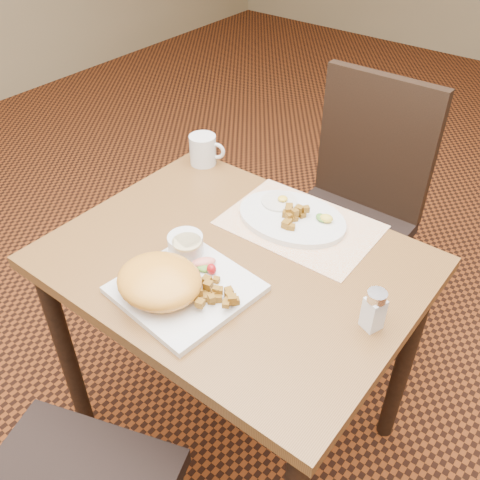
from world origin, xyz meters
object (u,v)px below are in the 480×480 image
object	(u,v)px
salt_shaker	(374,309)
coffee_mug	(204,150)
table	(234,289)
plate_oval	(292,218)
chair_far	(353,202)
plate_square	(186,289)

from	to	relation	value
salt_shaker	coffee_mug	world-z (taller)	salt_shaker
table	coffee_mug	xyz separation A→B (m)	(-0.37, 0.31, 0.16)
coffee_mug	plate_oval	bearing A→B (deg)	-12.81
chair_far	coffee_mug	distance (m)	0.59
plate_square	coffee_mug	distance (m)	0.59
plate_square	plate_oval	bearing A→B (deg)	83.95
chair_far	coffee_mug	world-z (taller)	chair_far
chair_far	salt_shaker	xyz separation A→B (m)	(0.39, -0.69, 0.26)
chair_far	salt_shaker	distance (m)	0.84
salt_shaker	plate_square	bearing A→B (deg)	-156.77
plate_oval	coffee_mug	size ratio (longest dim) A/B	2.73
chair_far	plate_oval	xyz separation A→B (m)	(0.04, -0.48, 0.22)
table	chair_far	size ratio (longest dim) A/B	0.93
plate_oval	coffee_mug	distance (m)	0.41
table	chair_far	distance (m)	0.70
plate_oval	salt_shaker	bearing A→B (deg)	-31.64
table	salt_shaker	distance (m)	0.41
table	salt_shaker	world-z (taller)	salt_shaker
salt_shaker	plate_oval	bearing A→B (deg)	148.36
table	chair_far	world-z (taller)	chair_far
plate_square	coffee_mug	xyz separation A→B (m)	(-0.35, 0.47, 0.04)
table	plate_oval	size ratio (longest dim) A/B	2.96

